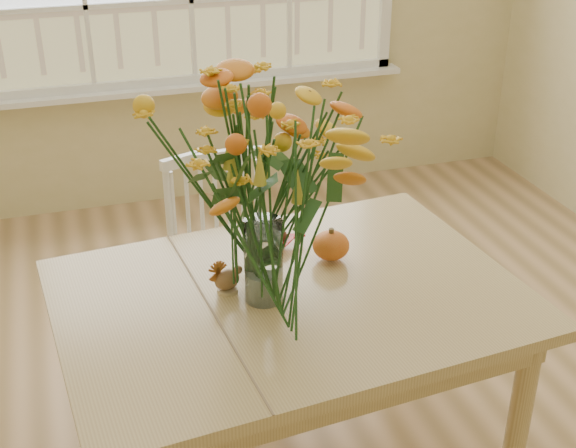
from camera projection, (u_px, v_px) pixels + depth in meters
name	position (u px, v px, depth m)	size (l,w,h in m)	color
floor	(328.00, 448.00, 2.74)	(4.00, 4.50, 0.01)	#9C7A4B
dining_table	(290.00, 318.00, 2.34)	(1.45, 1.09, 0.73)	tan
windsor_chair	(224.00, 257.00, 2.97)	(0.43, 0.41, 0.87)	white
flower_vase	(262.00, 180.00, 2.09)	(0.53, 0.53, 0.63)	white
pumpkin	(331.00, 247.00, 2.45)	(0.12, 0.12, 0.09)	#CC4C18
turkey_figurine	(227.00, 280.00, 2.28)	(0.09, 0.08, 0.10)	#CCB78C
dark_gourd	(277.00, 238.00, 2.54)	(0.13, 0.08, 0.06)	#38160F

